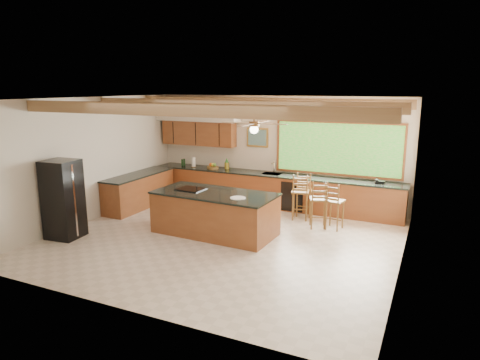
% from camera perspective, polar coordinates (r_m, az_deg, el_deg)
% --- Properties ---
extents(ground, '(7.20, 7.20, 0.00)m').
position_cam_1_polar(ground, '(9.34, -2.28, -7.96)').
color(ground, beige).
rests_on(ground, ground).
extents(room_shell, '(7.27, 6.54, 3.02)m').
position_cam_1_polar(room_shell, '(9.48, -1.50, 6.12)').
color(room_shell, beige).
rests_on(room_shell, ground).
extents(counter_run, '(7.12, 3.10, 1.24)m').
position_cam_1_polar(counter_run, '(11.72, -0.25, -1.34)').
color(counter_run, brown).
rests_on(counter_run, ground).
extents(island, '(2.77, 1.40, 0.97)m').
position_cam_1_polar(island, '(9.61, -3.37, -4.41)').
color(island, brown).
rests_on(island, ground).
extents(refrigerator, '(0.73, 0.72, 1.72)m').
position_cam_1_polar(refrigerator, '(10.01, -22.52, -2.39)').
color(refrigerator, black).
rests_on(refrigerator, ground).
extents(bar_stool_a, '(0.50, 0.50, 1.17)m').
position_cam_1_polar(bar_stool_a, '(10.60, 7.95, -1.69)').
color(bar_stool_a, brown).
rests_on(bar_stool_a, ground).
extents(bar_stool_b, '(0.45, 0.45, 1.15)m').
position_cam_1_polar(bar_stool_b, '(10.90, 8.55, -1.37)').
color(bar_stool_b, brown).
rests_on(bar_stool_b, ground).
extents(bar_stool_c, '(0.53, 0.53, 1.15)m').
position_cam_1_polar(bar_stool_c, '(10.03, 10.36, -2.65)').
color(bar_stool_c, brown).
rests_on(bar_stool_c, ground).
extents(bar_stool_d, '(0.46, 0.46, 1.11)m').
position_cam_1_polar(bar_stool_d, '(10.02, 12.42, -2.90)').
color(bar_stool_d, brown).
rests_on(bar_stool_d, ground).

